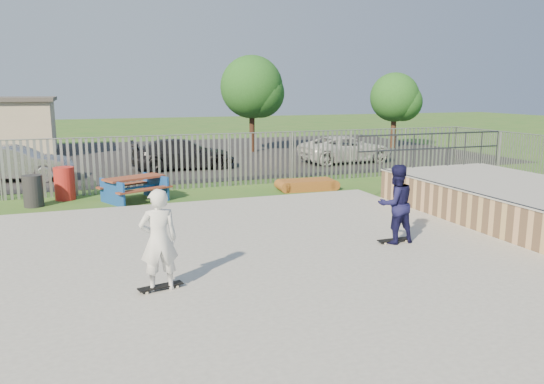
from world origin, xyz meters
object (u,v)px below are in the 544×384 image
object	(u,v)px
picnic_table	(135,189)
funbox	(307,185)
trash_bin_grey	(33,191)
car_white	(346,149)
car_silver	(16,163)
tree_mid	(252,87)
tree_right	(395,97)
car_dark	(183,154)
skater_navy	(396,204)
skater_white	(159,240)
trash_bin_red	(65,183)

from	to	relation	value
picnic_table	funbox	size ratio (longest dim) A/B	1.25
funbox	trash_bin_grey	bearing A→B (deg)	-178.07
car_white	car_silver	bearing A→B (deg)	88.40
tree_mid	car_white	bearing A→B (deg)	-63.59
picnic_table	tree_right	distance (m)	20.43
trash_bin_grey	car_silver	xyz separation A→B (m)	(-0.97, 5.38, 0.22)
car_dark	tree_right	world-z (taller)	tree_right
car_silver	skater_navy	size ratio (longest dim) A/B	2.33
trash_bin_grey	skater_white	size ratio (longest dim) A/B	0.55
skater_navy	skater_white	bearing A→B (deg)	10.44
trash_bin_red	car_white	distance (m)	14.01
picnic_table	car_silver	size ratio (longest dim) A/B	0.57
funbox	skater_navy	xyz separation A→B (m)	(-1.06, -7.40, 0.87)
picnic_table	skater_navy	xyz separation A→B (m)	(5.08, -7.51, 0.64)
car_silver	car_white	distance (m)	15.01
picnic_table	skater_navy	size ratio (longest dim) A/B	1.33
picnic_table	skater_white	bearing A→B (deg)	-117.49
trash_bin_grey	car_silver	bearing A→B (deg)	100.22
skater_navy	trash_bin_red	bearing A→B (deg)	-50.83
tree_mid	skater_navy	xyz separation A→B (m)	(-2.87, -19.52, -2.69)
picnic_table	car_dark	world-z (taller)	car_dark
trash_bin_grey	tree_mid	distance (m)	16.45
tree_right	trash_bin_red	bearing A→B (deg)	-152.34
skater_navy	tree_right	bearing A→B (deg)	-123.69
car_silver	tree_right	bearing A→B (deg)	-65.36
car_dark	tree_right	bearing A→B (deg)	-71.20
trash_bin_grey	car_silver	distance (m)	5.47
car_silver	skater_navy	xyz separation A→B (m)	(9.13, -13.14, 0.34)
car_dark	tree_right	size ratio (longest dim) A/B	1.02
trash_bin_grey	tree_right	size ratio (longest dim) A/B	0.21
skater_navy	picnic_table	bearing A→B (deg)	-57.00
funbox	trash_bin_red	distance (m)	8.39
picnic_table	car_dark	size ratio (longest dim) A/B	0.51
trash_bin_grey	skater_navy	bearing A→B (deg)	-43.55
funbox	car_dark	size ratio (longest dim) A/B	0.41
trash_bin_grey	picnic_table	bearing A→B (deg)	-4.63
picnic_table	tree_mid	bearing A→B (deg)	31.86
car_dark	tree_mid	xyz separation A→B (m)	(5.11, 5.47, 3.04)
tree_mid	tree_right	size ratio (longest dim) A/B	1.19
skater_white	tree_right	bearing A→B (deg)	-132.97
trash_bin_grey	car_dark	world-z (taller)	car_dark
trash_bin_red	skater_white	xyz separation A→B (m)	(1.73, -9.68, 0.51)
car_dark	car_white	size ratio (longest dim) A/B	1.00
funbox	car_white	bearing A→B (deg)	55.77
car_white	tree_mid	bearing A→B (deg)	23.54
car_dark	trash_bin_red	bearing A→B (deg)	138.70
trash_bin_grey	tree_mid	bearing A→B (deg)	46.84
picnic_table	car_white	size ratio (longest dim) A/B	0.51
tree_right	tree_mid	bearing A→B (deg)	174.02
trash_bin_grey	car_dark	size ratio (longest dim) A/B	0.21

